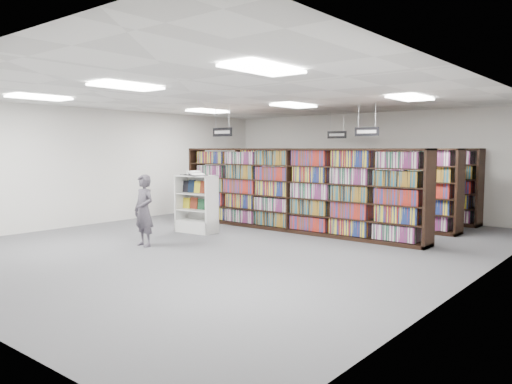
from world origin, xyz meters
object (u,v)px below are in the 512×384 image
Objects in this scene: open_book at (194,174)px; shopper at (144,211)px; endcap_display at (197,213)px; bookshelf_row_near at (293,190)px.

open_book reaches higher than shopper.
endcap_display is 0.93× the size of shopper.
endcap_display is at bearing -137.02° from bookshelf_row_near.
bookshelf_row_near reaches higher than open_book.
endcap_display is at bearing 106.09° from shopper.
bookshelf_row_near is at bearing 36.70° from endcap_display.
endcap_display is 1.88× the size of open_book.
bookshelf_row_near is 9.17× the size of open_book.
bookshelf_row_near reaches higher than endcap_display.
bookshelf_row_near is 3.89m from shopper.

